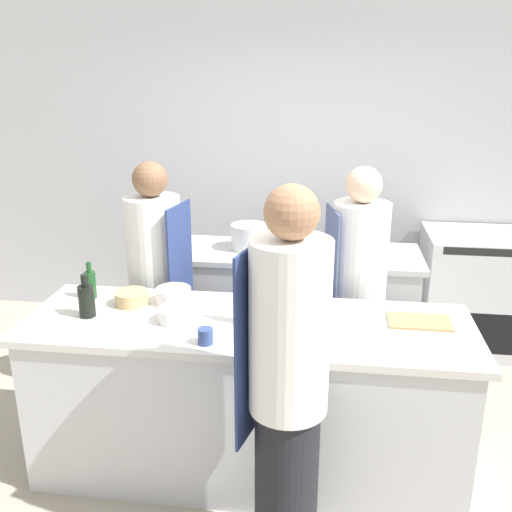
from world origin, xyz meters
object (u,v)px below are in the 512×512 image
Objects in this scene: bottle_wine at (247,303)px; stockpot at (249,237)px; chef_at_prep_near at (287,390)px; bottle_vinegar at (90,284)px; chef_at_stove at (157,287)px; bottle_olive_oil at (87,300)px; cup at (205,336)px; chef_at_pass_far at (357,295)px; bowl_mixing_large at (175,314)px; oven_range at (481,292)px; bowl_prep_small at (174,295)px; bowl_wooden_salad at (298,314)px; bowl_ceramic_blue at (132,298)px.

bottle_wine reaches higher than stockpot.
chef_at_prep_near is 0.67m from bottle_wine.
chef_at_stove is at bearing 59.95° from bottle_vinegar.
cup is (0.70, -0.23, -0.05)m from bottle_olive_oil.
chef_at_pass_far is 20.70× the size of cup.
chef_at_pass_far reaches higher than bowl_mixing_large.
chef_at_prep_near reaches higher than cup.
bottle_vinegar is at bearing 70.01° from chef_at_prep_near.
chef_at_pass_far is at bearing 26.38° from bottle_olive_oil.
bowl_prep_small is at bearing -143.62° from oven_range.
chef_at_prep_near reaches higher than chef_at_stove.
chef_at_stove reaches higher than bowl_mixing_large.
bottle_vinegar reaches higher than bowl_prep_small.
stockpot is at bearing 62.01° from bottle_olive_oil.
bowl_wooden_salad is (0.96, -0.59, 0.13)m from chef_at_stove.
oven_range is 2.61m from chef_at_stove.
stockpot is (0.28, 1.06, 0.05)m from bowl_prep_small.
bowl_ceramic_blue is (-0.23, -0.05, -0.01)m from bowl_prep_small.
chef_at_prep_near is 1.09m from bowl_prep_small.
chef_at_pass_far is at bearing 62.18° from bowl_wooden_salad.
bottle_vinegar is 0.84× the size of bowl_wooden_salad.
cup is (0.53, -0.92, 0.13)m from chef_at_stove.
bottle_vinegar is at bearing -126.40° from stockpot.
bottle_olive_oil reaches higher than bowl_wooden_salad.
chef_at_prep_near reaches higher than oven_range.
bowl_mixing_large and bowl_ceramic_blue have the same top height.
chef_at_prep_near reaches higher than bowl_ceramic_blue.
bowl_ceramic_blue is (-0.95, 0.76, 0.05)m from chef_at_prep_near.
chef_at_prep_near reaches higher than bottle_olive_oil.
bowl_wooden_salad is (0.72, -0.15, -0.00)m from bowl_prep_small.
chef_at_pass_far is at bearing 17.15° from bottle_vinegar.
stockpot is (0.78, 1.05, 0.00)m from bottle_vinegar.
bottle_wine is 0.39m from bowl_mixing_large.
bowl_prep_small is at bearing 12.95° from bowl_ceramic_blue.
oven_range is 0.58× the size of chef_at_pass_far.
cup is (0.22, -0.23, 0.00)m from bowl_mixing_large.
bowl_ceramic_blue is (0.01, -0.50, 0.13)m from chef_at_stove.
bowl_prep_small is at bearing -104.88° from stockpot.
chef_at_prep_near reaches higher than stockpot.
oven_range is at bearing 36.38° from bowl_prep_small.
bowl_wooden_salad is (-0.33, -0.63, 0.13)m from chef_at_pass_far.
bottle_wine is 1.10× the size of bowl_wooden_salad.
stockpot reaches higher than bowl_prep_small.
chef_at_prep_near is 1.93m from stockpot.
chef_at_stove is at bearing 114.70° from bowl_mixing_large.
chef_at_stove is 0.83m from stockpot.
bowl_prep_small is 1.10m from stockpot.
bowl_prep_small reaches higher than bowl_mixing_large.
chef_at_prep_near is 9.40× the size of bowl_ceramic_blue.
bowl_wooden_salad reaches higher than cup.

